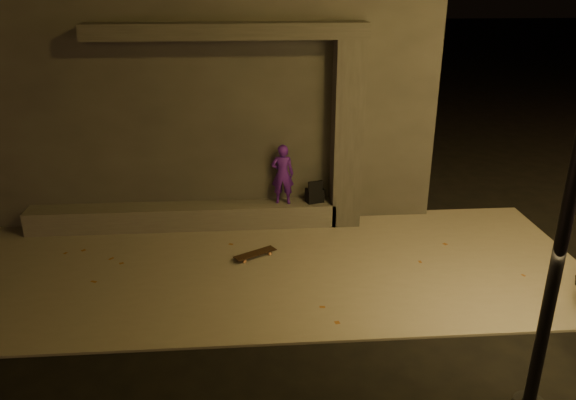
{
  "coord_description": "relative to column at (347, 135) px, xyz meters",
  "views": [
    {
      "loc": [
        -0.21,
        -6.53,
        4.69
      ],
      "look_at": [
        0.44,
        2.0,
        1.25
      ],
      "focal_mm": 35.0,
      "sensor_mm": 36.0,
      "label": 1
    }
  ],
  "objects": [
    {
      "name": "column",
      "position": [
        0.0,
        0.0,
        0.0
      ],
      "size": [
        0.55,
        0.55,
        3.6
      ],
      "primitive_type": "cube",
      "color": "#363431",
      "rests_on": "sidewalk"
    },
    {
      "name": "building",
      "position": [
        -2.7,
        2.74,
        0.77
      ],
      "size": [
        9.0,
        5.1,
        5.22
      ],
      "color": "#363431",
      "rests_on": "ground"
    },
    {
      "name": "backpack",
      "position": [
        -0.6,
        0.0,
        -1.19
      ],
      "size": [
        0.38,
        0.31,
        0.47
      ],
      "rotation": [
        0.0,
        0.0,
        0.31
      ],
      "color": "black",
      "rests_on": "ledge"
    },
    {
      "name": "canopy",
      "position": [
        -2.2,
        0.05,
        1.94
      ],
      "size": [
        5.0,
        0.7,
        0.28
      ],
      "primitive_type": "cube",
      "color": "#363431",
      "rests_on": "column"
    },
    {
      "name": "ledge",
      "position": [
        -3.2,
        0.0,
        -1.58
      ],
      "size": [
        6.0,
        0.55,
        0.45
      ],
      "primitive_type": "cube",
      "color": "#52504A",
      "rests_on": "sidewalk"
    },
    {
      "name": "skateboarder",
      "position": [
        -1.23,
        0.0,
        -0.75
      ],
      "size": [
        0.47,
        0.33,
        1.2
      ],
      "primitive_type": "imported",
      "rotation": [
        0.0,
        0.0,
        3.03
      ],
      "color": "#47158D",
      "rests_on": "ledge"
    },
    {
      "name": "sidewalk",
      "position": [
        -1.7,
        -1.75,
        -1.82
      ],
      "size": [
        11.0,
        4.4,
        0.04
      ],
      "primitive_type": "cube",
      "color": "slate",
      "rests_on": "ground"
    },
    {
      "name": "skateboard",
      "position": [
        -1.82,
        -1.42,
        -1.73
      ],
      "size": [
        0.78,
        0.57,
        0.09
      ],
      "rotation": [
        0.0,
        0.0,
        0.53
      ],
      "color": "black",
      "rests_on": "sidewalk"
    },
    {
      "name": "ground",
      "position": [
        -1.7,
        -3.75,
        -1.84
      ],
      "size": [
        120.0,
        120.0,
        0.0
      ],
      "primitive_type": "plane",
      "color": "black",
      "rests_on": "ground"
    }
  ]
}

